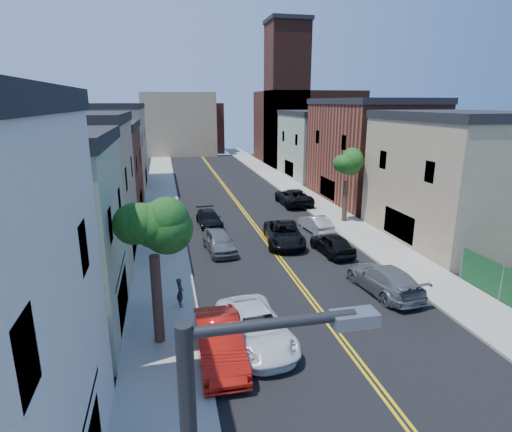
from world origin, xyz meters
TOP-DOWN VIEW (x-y plane):
  - sidewalk_left at (-7.90, 40.00)m, footprint 3.20×100.00m
  - sidewalk_right at (7.90, 40.00)m, footprint 3.20×100.00m
  - curb_left at (-6.15, 40.00)m, footprint 0.30×100.00m
  - curb_right at (6.15, 40.00)m, footprint 0.30×100.00m
  - bldg_left_palegrn at (-14.00, 16.00)m, footprint 9.00×8.00m
  - bldg_left_tan_near at (-14.00, 25.00)m, footprint 9.00×10.00m
  - bldg_left_brick at (-14.00, 36.00)m, footprint 9.00×12.00m
  - bldg_left_tan_far at (-14.00, 50.00)m, footprint 9.00×16.00m
  - bldg_right_tan at (14.00, 24.00)m, footprint 9.00×12.00m
  - bldg_right_brick at (14.00, 38.00)m, footprint 9.00×14.00m
  - bldg_right_palegrn at (14.00, 52.00)m, footprint 9.00×12.00m
  - church at (16.33, 67.07)m, footprint 16.20×14.20m
  - backdrop_left at (-4.00, 82.00)m, footprint 14.00×8.00m
  - backdrop_center at (0.00, 86.00)m, footprint 10.00×8.00m
  - tree_left_mid at (-7.88, 14.01)m, footprint 5.20×5.20m
  - tree_right_far at (7.92, 30.01)m, footprint 4.40×4.40m
  - red_sedan at (-5.50, 12.22)m, footprint 1.77×5.02m
  - white_pickup at (-3.80, 13.13)m, footprint 3.10×5.71m
  - grey_car_left at (-3.80, 24.97)m, footprint 2.22×4.64m
  - black_car_left at (-3.80, 31.45)m, footprint 2.10×4.58m
  - grey_car_right at (4.24, 16.54)m, footprint 2.73×5.54m
  - black_car_right at (3.80, 22.86)m, footprint 2.12×4.45m
  - silver_car_right at (4.52, 28.01)m, footprint 1.79×4.19m
  - dark_car_right_far at (5.50, 37.20)m, footprint 2.81×5.97m
  - black_suv_lane at (1.11, 25.61)m, footprint 3.34×5.93m
  - pedestrian_left at (-6.86, 17.05)m, footprint 0.43×0.59m

SIDE VIEW (x-z plane):
  - sidewalk_left at x=-7.90m, z-range 0.00..0.15m
  - sidewalk_right at x=7.90m, z-range 0.00..0.15m
  - curb_left at x=-6.15m, z-range 0.00..0.15m
  - curb_right at x=6.15m, z-range 0.00..0.15m
  - black_car_left at x=-3.80m, z-range 0.00..1.30m
  - silver_car_right at x=4.52m, z-range 0.00..1.34m
  - black_car_right at x=3.80m, z-range 0.00..1.47m
  - white_pickup at x=-3.80m, z-range 0.00..1.52m
  - grey_car_left at x=-3.80m, z-range 0.00..1.53m
  - grey_car_right at x=4.24m, z-range 0.00..1.55m
  - black_suv_lane at x=1.11m, z-range 0.00..1.57m
  - dark_car_right_far at x=5.50m, z-range 0.00..1.65m
  - red_sedan at x=-5.50m, z-range 0.00..1.65m
  - pedestrian_left at x=-6.86m, z-range 0.15..1.67m
  - bldg_left_brick at x=-14.00m, z-range 0.00..8.00m
  - bldg_left_palegrn at x=-14.00m, z-range 0.00..8.50m
  - bldg_right_palegrn at x=14.00m, z-range 0.00..8.50m
  - bldg_left_tan_near at x=-14.00m, z-range 0.00..9.00m
  - bldg_right_tan at x=14.00m, z-range 0.00..9.00m
  - bldg_left_tan_far at x=-14.00m, z-range 0.00..9.50m
  - bldg_right_brick at x=14.00m, z-range 0.00..10.00m
  - backdrop_center at x=0.00m, z-range 0.00..10.00m
  - tree_right_far at x=7.92m, z-range 1.74..9.77m
  - backdrop_left at x=-4.00m, z-range 0.00..12.00m
  - tree_left_mid at x=-7.88m, z-range 1.94..11.23m
  - church at x=16.33m, z-range -4.06..18.54m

